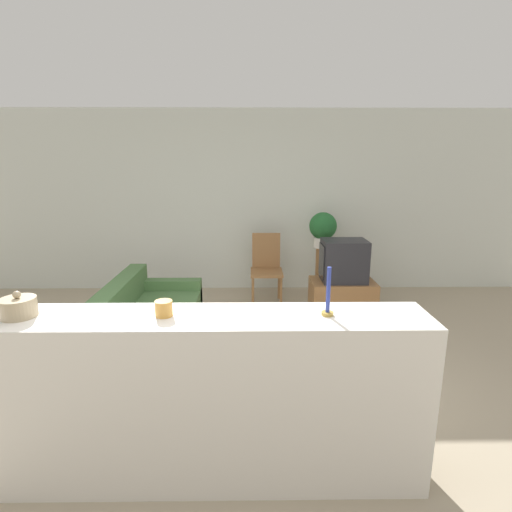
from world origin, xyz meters
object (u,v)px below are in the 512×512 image
(potted_plant, at_px, (323,228))
(decorative_bowl, at_px, (18,307))
(wooden_chair, at_px, (266,265))
(television, at_px, (343,261))
(couch, at_px, (148,325))

(potted_plant, height_order, decorative_bowl, potted_plant)
(wooden_chair, bearing_deg, television, -28.62)
(decorative_bowl, bearing_deg, couch, 82.52)
(couch, relative_size, wooden_chair, 1.74)
(couch, xyz_separation_m, wooden_chair, (1.31, 1.44, 0.27))
(television, xyz_separation_m, wooden_chair, (-0.96, 0.52, -0.19))
(television, height_order, potted_plant, potted_plant)
(couch, xyz_separation_m, potted_plant, (2.12, 1.62, 0.77))
(television, xyz_separation_m, decorative_bowl, (-2.51, -2.71, 0.41))
(wooden_chair, bearing_deg, couch, -132.37)
(television, height_order, decorative_bowl, decorative_bowl)
(television, bearing_deg, couch, -158.02)
(wooden_chair, bearing_deg, potted_plant, 12.73)
(couch, bearing_deg, potted_plant, 37.40)
(television, distance_m, wooden_chair, 1.11)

